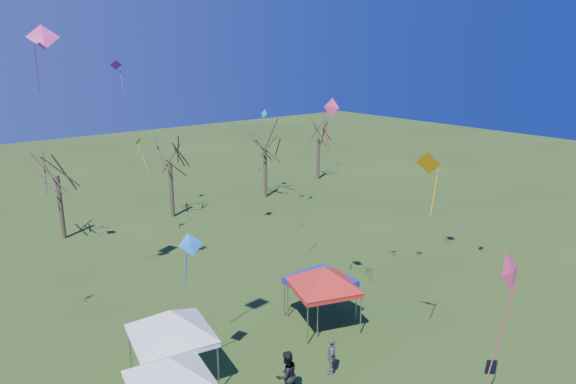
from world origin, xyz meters
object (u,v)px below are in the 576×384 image
Objects in this scene: person_grey at (332,356)px; tree_3 at (169,143)px; tree_2 at (54,152)px; tree_4 at (265,132)px; tree_5 at (319,125)px; tent_red at (324,271)px; tent_white_mid at (170,315)px; tent_blue at (320,282)px; tent_white_west at (169,362)px; person_dark at (287,375)px.

tree_3 is at bearing -145.47° from person_grey.
tree_2 is 17.73m from tree_4.
tent_red is at bearing -131.64° from tree_5.
person_grey is at bearing -127.35° from tent_red.
tent_white_mid is (-1.50, -20.15, -3.27)m from tree_2.
tree_3 is 24.37m from person_grey.
tree_5 is 1.79× the size of tent_white_mid.
tree_4 reaches higher than tree_5.
tent_red is (6.24, -20.63, -3.39)m from tree_2.
tree_3 is 2.86× the size of tent_blue.
tent_red is 1.39× the size of tent_blue.
tree_2 reaches higher than tent_white_west.
tent_white_mid reaches higher than person_grey.
person_grey is (6.68, -1.10, -1.93)m from tent_white_west.
tree_3 reaches higher than tent_white_west.
tree_3 is 22.36m from tent_white_mid.
person_grey is at bearing -100.89° from tree_3.
tree_5 is at bearing 48.08° from tent_blue.
person_dark is 2.43m from person_grey.
tree_2 is at bearing 108.25° from tent_blue.
person_dark is at bearing -124.82° from tree_4.
person_grey is (-4.49, -23.36, -5.28)m from tree_3.
tent_blue is (0.36, 0.62, -0.93)m from tent_red.
person_grey is (2.43, 0.04, -0.19)m from person_dark.
tent_white_west is 7.04m from person_grey.
tent_white_mid reaches higher than person_dark.
tent_white_mid is at bearing -134.19° from tree_4.
tent_red is 1.96× the size of person_dark.
tent_red is 6.00m from person_dark.
tent_blue is (8.10, 0.14, -1.05)m from tent_white_mid.
tree_2 is 21.51m from tent_blue.
tree_5 reaches higher than person_grey.
tent_red is at bearing 12.28° from tent_white_west.
tent_white_west is 1.37× the size of tent_blue.
tree_5 is 35.29m from tent_white_mid.
tent_white_west is at bearing -164.61° from tent_blue.
tent_blue is at bearing -95.23° from tree_3.
tree_2 is 26.15m from tree_5.
tree_4 is at bearing -123.52° from person_dark.
tree_2 is 20.47m from tent_white_mid.
tree_5 is at bearing 3.70° from tree_2.
tent_white_mid reaches higher than tent_white_west.
tree_2 reaches higher than tent_blue.
tree_3 reaches higher than person_dark.
tree_2 is at bearing -176.30° from tree_5.
tree_3 reaches higher than person_grey.
tent_white_west is 4.73m from person_dark.
tent_white_mid is (-27.59, -21.84, -2.71)m from tree_5.
tent_red is (-11.48, -20.26, -3.15)m from tree_4.
tree_5 is at bearing -175.73° from person_grey.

